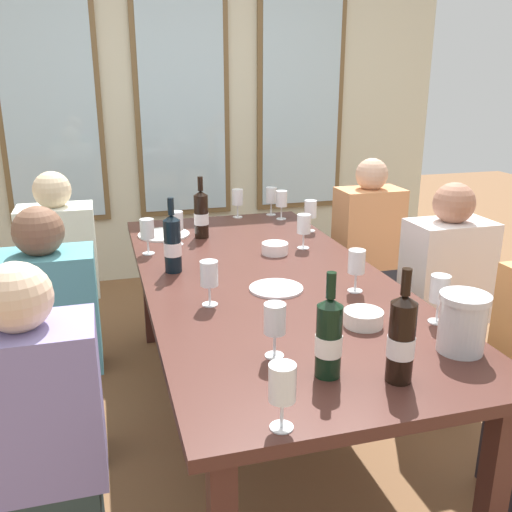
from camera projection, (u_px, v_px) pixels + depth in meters
name	position (u px, v px, depth m)	size (l,w,h in m)	color
ground_plane	(264.00, 423.00, 2.66)	(12.00, 12.00, 0.00)	brown
back_wall_with_windows	(181.00, 92.00, 4.26)	(4.23, 0.10, 2.90)	beige
dining_table	(265.00, 291.00, 2.45)	(1.03, 2.25, 0.74)	#46241E
white_plate_0	(277.00, 288.00, 2.28)	(0.22, 0.22, 0.01)	white
white_plate_1	(164.00, 235.00, 3.05)	(0.28, 0.28, 0.01)	white
metal_pitcher	(463.00, 323.00, 1.74)	(0.16, 0.16, 0.19)	silver
wine_bottle_0	(172.00, 243.00, 2.45)	(0.08, 0.08, 0.33)	black
wine_bottle_1	(401.00, 338.00, 1.56)	(0.08, 0.08, 0.34)	black
wine_bottle_2	(329.00, 337.00, 1.59)	(0.08, 0.08, 0.32)	black
wine_bottle_3	(201.00, 214.00, 2.98)	(0.08, 0.08, 0.33)	black
tasting_bowl_0	(363.00, 318.00, 1.94)	(0.14, 0.14, 0.05)	white
tasting_bowl_1	(275.00, 248.00, 2.73)	(0.13, 0.13, 0.05)	white
wine_glass_0	(440.00, 291.00, 1.94)	(0.07, 0.07, 0.17)	white
wine_glass_1	(271.00, 196.00, 3.47)	(0.07, 0.07, 0.17)	white
wine_glass_2	(238.00, 198.00, 3.41)	(0.07, 0.07, 0.17)	white
wine_glass_3	(357.00, 264.00, 2.23)	(0.07, 0.07, 0.17)	white
wine_glass_4	(281.00, 200.00, 3.36)	(0.07, 0.07, 0.17)	white
wine_glass_5	(275.00, 320.00, 1.70)	(0.07, 0.07, 0.17)	white
wine_glass_6	(310.00, 211.00, 3.10)	(0.07, 0.07, 0.17)	white
wine_glass_7	(304.00, 226.00, 2.79)	(0.07, 0.07, 0.17)	white
wine_glass_8	(209.00, 276.00, 2.09)	(0.07, 0.07, 0.17)	white
wine_glass_9	(177.00, 222.00, 2.85)	(0.07, 0.07, 0.17)	white
wine_glass_10	(282.00, 386.00, 1.35)	(0.07, 0.07, 0.17)	white
wine_glass_11	(147.00, 230.00, 2.70)	(0.07, 0.07, 0.17)	white
seated_person_0	(62.00, 281.00, 2.99)	(0.38, 0.24, 1.11)	#363040
seated_person_1	(367.00, 254.00, 3.44)	(0.38, 0.24, 1.11)	#2D2F38
seated_person_2	(53.00, 350.00, 2.24)	(0.38, 0.24, 1.11)	#273643
seated_person_3	(443.00, 303.00, 2.70)	(0.38, 0.24, 1.11)	#34313A
seated_person_4	(38.00, 455.00, 1.62)	(0.38, 0.24, 1.11)	#2A3938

